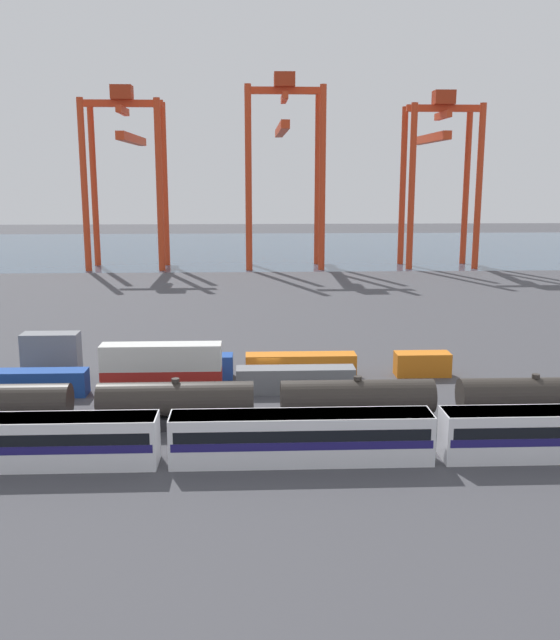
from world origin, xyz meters
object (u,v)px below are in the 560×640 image
passenger_train (301,435)px  shipping_container_11 (422,364)px  freight_tank_row (267,403)px  shipping_container_10 (301,365)px  gantry_crane_central (284,150)px  shipping_container_7 (52,368)px  shipping_container_9 (177,367)px  gantry_crane_east (438,160)px  shipping_container_2 (162,381)px  gantry_crane_west (127,158)px

passenger_train → shipping_container_11: passenger_train is taller
freight_tank_row → shipping_container_10: bearing=75.2°
shipping_container_11 → gantry_crane_central: size_ratio=0.13×
shipping_container_7 → shipping_container_9: 13.51m
shipping_container_9 → gantry_crane_east: size_ratio=0.29×
shipping_container_2 → shipping_container_11: bearing=11.2°
passenger_train → shipping_container_11: size_ratio=10.33×
shipping_container_7 → shipping_container_11: (40.52, 0.00, 0.00)m
passenger_train → shipping_container_11: 27.95m
freight_tank_row → shipping_container_11: 23.36m
freight_tank_row → shipping_container_10: freight_tank_row is taller
shipping_container_2 → gantry_crane_central: size_ratio=0.27×
shipping_container_10 → gantry_crane_west: bearing=109.4°
shipping_container_11 → gantry_crane_west: (-48.07, 98.12, 24.53)m
shipping_container_7 → gantry_crane_west: size_ratio=0.14×
passenger_train → gantry_crane_central: 124.76m
gantry_crane_central → gantry_crane_east: bearing=-1.2°
gantry_crane_west → shipping_container_2: bearing=-79.0°
shipping_container_10 → gantry_crane_west: (-34.57, 98.12, 24.53)m
passenger_train → shipping_container_7: passenger_train is taller
freight_tank_row → shipping_container_10: size_ratio=5.08×
passenger_train → gantry_crane_east: gantry_crane_east is taller
gantry_crane_west → shipping_container_9: bearing=-77.9°
shipping_container_11 → gantry_crane_central: (-10.72, 98.55, 26.43)m
freight_tank_row → shipping_container_11: freight_tank_row is taller
passenger_train → shipping_container_7: (-25.38, 23.48, -0.84)m
passenger_train → shipping_container_10: size_ratio=5.16×
shipping_container_2 → shipping_container_11: size_ratio=2.00×
shipping_container_11 → shipping_container_9: bearing=180.0°
shipping_container_2 → gantry_crane_west: bearing=101.0°
shipping_container_7 → gantry_crane_central: size_ratio=0.13×
shipping_container_7 → gantry_crane_central: (29.80, 98.55, 26.43)m
shipping_container_7 → gantry_crane_east: (67.15, 97.79, 24.12)m
shipping_container_2 → shipping_container_7: (-12.52, 5.53, 0.00)m
shipping_container_2 → shipping_container_7: bearing=156.1°
shipping_container_7 → shipping_container_11: same height
gantry_crane_central → passenger_train: bearing=-92.1°
shipping_container_11 → gantry_crane_central: bearing=96.2°
freight_tank_row → gantry_crane_east: size_ratio=1.49×
shipping_container_10 → shipping_container_11: size_ratio=2.00×
freight_tank_row → shipping_container_11: (17.58, 15.36, -0.82)m
passenger_train → freight_tank_row: freight_tank_row is taller
gantry_crane_east → shipping_container_2: bearing=-117.9°
shipping_container_9 → gantry_crane_central: size_ratio=0.27×
passenger_train → shipping_container_9: bearing=116.8°
shipping_container_10 → gantry_crane_central: size_ratio=0.27×
shipping_container_10 → gantry_crane_west: 106.89m
freight_tank_row → shipping_container_2: bearing=136.7°
passenger_train → gantry_crane_central: (4.42, 122.03, 25.59)m
shipping_container_2 → passenger_train: bearing=-54.4°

